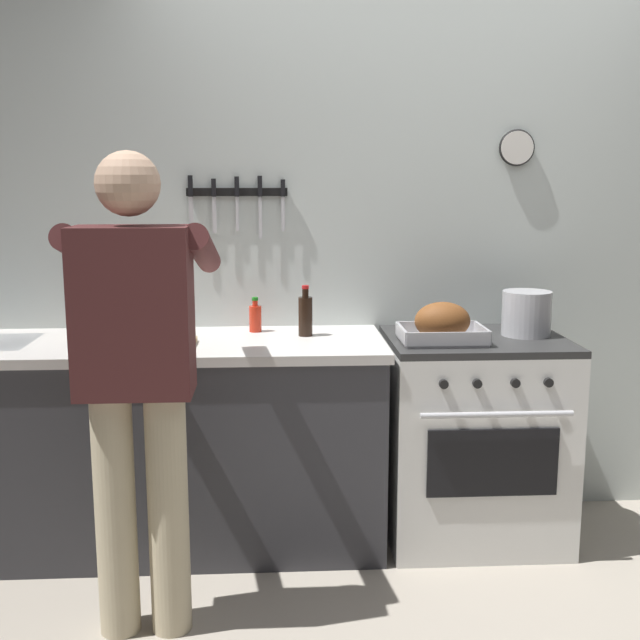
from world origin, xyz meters
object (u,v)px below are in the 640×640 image
Objects in this scene: bottle_soy_sauce at (305,315)px; bottle_hot_sauce at (255,318)px; stock_pot at (526,313)px; bottle_vinegar at (80,311)px; cutting_board at (150,345)px; stove at (473,437)px; bottle_wine_red at (101,307)px; roasting_pan at (442,325)px; person_cook at (137,366)px.

bottle_hot_sauce is at bearing 154.16° from bottle_soy_sauce.
stock_pot reaches higher than bottle_hot_sauce.
bottle_hot_sauce is at bearing 6.26° from bottle_vinegar.
stock_pot is 0.59× the size of cutting_board.
bottle_wine_red is at bearing 175.00° from stove.
bottle_soy_sauce reaches higher than stove.
stock_pot is at bearing 5.57° from cutting_board.
bottle_soy_sauce is at bearing 174.11° from stove.
stock_pot reaches higher than cutting_board.
bottle_hot_sauce is (-0.95, 0.18, 0.51)m from stove.
stove is 1.45m from cutting_board.
roasting_pan is at bearing -9.31° from bottle_wine_red.
bottle_hot_sauce is at bearing 35.95° from cutting_board.
roasting_pan is 1.46m from bottle_wine_red.
cutting_board is at bearing -6.39° from person_cook.
stove is 3.00× the size of bottle_wine_red.
bottle_wine_red is (-0.29, 0.80, 0.07)m from person_cook.
bottle_soy_sauce is (-0.56, 0.17, 0.02)m from roasting_pan.
person_cook is 7.88× the size of stock_pot.
bottle_soy_sauce is at bearing -1.44° from bottle_vinegar.
stock_pot is 1.92m from bottle_vinegar.
stock_pot reaches higher than stove.
roasting_pan is 1.17× the size of bottle_wine_red.
bottle_vinegar reaches higher than bottle_soy_sauce.
bottle_wine_red is 0.09m from bottle_vinegar.
cutting_board is 1.32× the size of bottle_vinegar.
bottle_soy_sauce is 0.73× the size of bottle_wine_red.
bottle_vinegar reaches higher than stock_pot.
stove is 0.54× the size of person_cook.
stove is 0.91m from bottle_soy_sauce.
roasting_pan is 1.67× the size of stock_pot.
roasting_pan is 0.42m from stock_pot.
roasting_pan is (-0.17, -0.10, 0.52)m from stove.
roasting_pan is at bearing -151.07° from stove.
stock_pot is 1.61m from cutting_board.
cutting_board is at bearing -174.43° from stock_pot.
bottle_hot_sauce is at bearing 169.20° from stove.
bottle_wine_red is (-0.88, 0.07, 0.03)m from bottle_soy_sauce.
cutting_board is 0.38m from bottle_wine_red.
person_cook is 4.61× the size of cutting_board.
bottle_soy_sauce reaches higher than bottle_hot_sauce.
roasting_pan is 1.54m from bottle_vinegar.
bottle_wine_red reaches higher than stock_pot.
bottle_wine_red is (-0.24, 0.26, 0.12)m from cutting_board.
person_cook reaches higher than bottle_hot_sauce.
stove is 3.30× the size of bottle_vinegar.
person_cook is 6.09× the size of bottle_vinegar.
stock_pot is at bearing -3.37° from bottle_wine_red.
bottle_soy_sauce is 0.88m from bottle_wine_red.
bottle_hot_sauce is at bearing 160.47° from roasting_pan.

